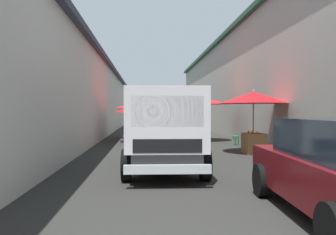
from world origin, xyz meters
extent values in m
plane|color=#282826|center=(13.50, 0.00, 0.00)|extent=(90.00, 90.00, 0.00)
cube|color=beige|center=(15.75, 7.17, 2.19)|extent=(49.50, 7.00, 4.39)
cube|color=#383D4C|center=(15.75, 7.17, 4.51)|extent=(49.80, 7.50, 0.24)
cube|color=#A39E93|center=(15.75, -7.17, 3.08)|extent=(49.50, 7.00, 6.16)
cube|color=#284C38|center=(15.75, -7.17, 6.28)|extent=(49.80, 7.50, 0.24)
cylinder|color=#9E9EA3|center=(16.81, -1.79, 1.12)|extent=(0.06, 0.06, 2.24)
cone|color=red|center=(16.81, -1.79, 2.09)|extent=(2.57, 2.57, 0.31)
sphere|color=#9E9EA3|center=(16.81, -1.79, 2.28)|extent=(0.07, 0.07, 0.07)
cube|color=olive|center=(16.74, -1.62, 0.35)|extent=(0.86, 0.65, 0.70)
sphere|color=orange|center=(16.86, -1.47, 0.75)|extent=(0.09, 0.09, 0.09)
sphere|color=orange|center=(16.90, -1.83, 0.75)|extent=(0.09, 0.09, 0.09)
sphere|color=orange|center=(17.04, -1.81, 0.75)|extent=(0.09, 0.09, 0.09)
sphere|color=orange|center=(16.51, -1.64, 0.75)|extent=(0.09, 0.09, 0.09)
sphere|color=orange|center=(16.72, -1.82, 0.80)|extent=(0.09, 0.09, 0.09)
cylinder|color=#9E9EA3|center=(16.09, 1.76, 1.01)|extent=(0.06, 0.06, 2.02)
cone|color=red|center=(16.09, 1.76, 1.87)|extent=(2.25, 2.25, 0.30)
sphere|color=#9E9EA3|center=(16.09, 1.76, 2.06)|extent=(0.07, 0.07, 0.07)
cube|color=olive|center=(16.30, 1.80, 0.42)|extent=(0.88, 0.67, 0.83)
sphere|color=orange|center=(16.23, 1.94, 0.88)|extent=(0.09, 0.09, 0.09)
sphere|color=orange|center=(16.10, 1.80, 0.88)|extent=(0.09, 0.09, 0.09)
sphere|color=orange|center=(16.48, 1.73, 0.93)|extent=(0.09, 0.09, 0.09)
sphere|color=orange|center=(16.20, 1.65, 0.88)|extent=(0.09, 0.09, 0.09)
cylinder|color=#9E9EA3|center=(11.32, -2.62, 1.14)|extent=(0.06, 0.06, 2.28)
cone|color=red|center=(11.32, -2.62, 2.06)|extent=(2.50, 2.50, 0.43)
sphere|color=#9E9EA3|center=(11.32, -2.62, 2.32)|extent=(0.07, 0.07, 0.07)
cube|color=olive|center=(11.31, -2.64, 0.37)|extent=(0.90, 0.74, 0.74)
sphere|color=orange|center=(11.00, -2.67, 0.79)|extent=(0.09, 0.09, 0.09)
sphere|color=orange|center=(11.31, -2.56, 0.79)|extent=(0.09, 0.09, 0.09)
sphere|color=orange|center=(11.38, -2.46, 0.79)|extent=(0.09, 0.09, 0.09)
cylinder|color=#9E9EA3|center=(18.70, 1.77, 1.00)|extent=(0.06, 0.06, 2.01)
cone|color=red|center=(18.70, 1.77, 1.76)|extent=(2.55, 2.55, 0.50)
sphere|color=#9E9EA3|center=(18.70, 1.77, 2.05)|extent=(0.07, 0.07, 0.07)
cube|color=brown|center=(18.92, 1.75, 0.38)|extent=(0.85, 0.73, 0.76)
sphere|color=orange|center=(18.70, 1.77, 0.86)|extent=(0.09, 0.09, 0.09)
sphere|color=orange|center=(18.94, 1.78, 0.80)|extent=(0.09, 0.09, 0.09)
sphere|color=orange|center=(19.17, 1.87, 0.80)|extent=(0.09, 0.09, 0.09)
sphere|color=orange|center=(18.90, 1.93, 0.80)|extent=(0.09, 0.09, 0.09)
sphere|color=orange|center=(18.64, 1.59, 0.80)|extent=(0.09, 0.09, 0.09)
cube|color=black|center=(5.52, -1.63, 0.35)|extent=(0.18, 1.65, 0.20)
cube|color=silver|center=(5.56, -1.04, 0.63)|extent=(0.07, 0.24, 0.14)
cube|color=silver|center=(5.51, -2.21, 0.63)|extent=(0.07, 0.24, 0.14)
cylinder|color=black|center=(4.97, -0.74, 0.30)|extent=(0.61, 0.23, 0.60)
cylinder|color=black|center=(2.33, -0.61, 0.30)|extent=(0.61, 0.23, 0.60)
cube|color=black|center=(8.14, 0.87, 0.50)|extent=(4.84, 1.59, 0.36)
cube|color=silver|center=(6.50, 0.91, 1.38)|extent=(1.58, 1.79, 1.40)
cube|color=#19232D|center=(5.77, 0.93, 1.55)|extent=(0.10, 1.47, 0.63)
cube|color=#19232D|center=(6.50, 0.91, 1.55)|extent=(1.09, 1.80, 0.45)
cube|color=black|center=(5.76, 0.93, 0.86)|extent=(0.10, 1.40, 0.28)
cube|color=silver|center=(5.68, 0.94, 0.40)|extent=(0.17, 1.75, 0.18)
cube|color=gray|center=(8.93, 0.03, 0.93)|extent=(3.16, 0.14, 0.50)
cube|color=gray|center=(8.97, 1.67, 0.93)|extent=(3.16, 0.14, 0.50)
cube|color=gray|center=(10.50, 0.81, 0.93)|extent=(0.10, 1.65, 0.50)
cylinder|color=black|center=(6.48, 0.04, 0.36)|extent=(0.73, 0.24, 0.72)
cylinder|color=black|center=(6.53, 1.79, 0.36)|extent=(0.73, 0.24, 0.72)
cylinder|color=black|center=(9.55, -0.04, 0.36)|extent=(0.73, 0.24, 0.72)
cylinder|color=black|center=(9.60, 1.71, 0.36)|extent=(0.73, 0.24, 0.72)
cylinder|color=navy|center=(15.29, 0.51, 0.40)|extent=(0.14, 0.14, 0.80)
cylinder|color=navy|center=(15.13, 0.54, 0.40)|extent=(0.14, 0.14, 0.80)
cube|color=#B73333|center=(15.21, 0.52, 1.10)|extent=(0.49, 0.28, 0.60)
sphere|color=#A57A5B|center=(15.21, 0.52, 1.51)|extent=(0.22, 0.22, 0.22)
cylinder|color=#B73333|center=(15.49, 0.47, 1.13)|extent=(0.08, 0.08, 0.54)
cylinder|color=#B73333|center=(14.93, 0.57, 1.13)|extent=(0.08, 0.08, 0.54)
cylinder|color=#1E8C3F|center=(14.40, -2.79, 0.42)|extent=(0.30, 0.30, 0.03)
cylinder|color=#1E8C3F|center=(14.51, -2.79, 0.21)|extent=(0.04, 0.04, 0.42)
cylinder|color=#1E8C3F|center=(14.40, -2.68, 0.21)|extent=(0.04, 0.04, 0.42)
cylinder|color=#1E8C3F|center=(14.29, -2.79, 0.21)|extent=(0.04, 0.04, 0.42)
cylinder|color=#1E8C3F|center=(14.40, -2.90, 0.21)|extent=(0.04, 0.04, 0.42)
camera|label=1|loc=(-1.18, 1.40, 1.56)|focal=36.99mm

